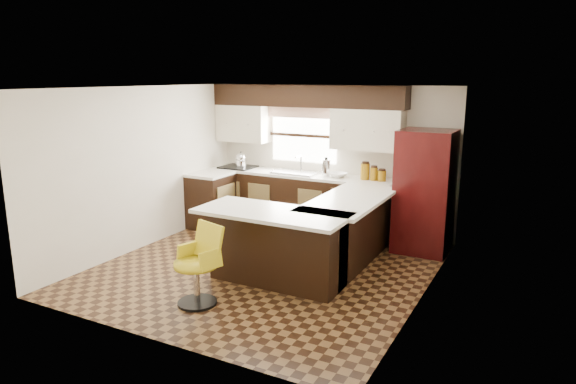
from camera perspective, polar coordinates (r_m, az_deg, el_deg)
The scene contains 30 objects.
floor at distance 7.05m, azimuth -2.47°, elevation -8.39°, with size 4.40×4.40×0.00m, color #49301A.
ceiling at distance 6.57m, azimuth -2.68°, elevation 11.51°, with size 4.40×4.40×0.00m, color silver.
wall_back at distance 8.65m, azimuth 4.80°, elevation 3.81°, with size 4.40×4.40×0.00m, color beige.
wall_front at distance 4.99m, azimuth -15.41°, elevation -3.36°, with size 4.40×4.40×0.00m, color beige.
wall_left at distance 7.96m, azimuth -15.77°, elevation 2.58°, with size 4.40×4.40×0.00m, color beige.
wall_right at distance 5.96m, azimuth 15.17°, elevation -0.73°, with size 4.40×4.40×0.00m, color beige.
base_cab_back at distance 8.71m, azimuth 1.21°, elevation -1.11°, with size 3.30×0.60×0.90m, color black.
base_cab_left at distance 8.86m, azimuth -8.53°, elevation -1.01°, with size 0.60×0.70×0.90m, color black.
counter_back at distance 8.61m, azimuth 1.22°, elevation 1.94°, with size 3.30×0.60×0.04m, color silver.
counter_left at distance 8.76m, azimuth -8.63°, elevation 1.99°, with size 0.60×0.70×0.04m, color silver.
soffit at distance 8.55m, azimuth 1.95°, elevation 10.62°, with size 3.40×0.35×0.36m, color black.
upper_cab_left at distance 9.18m, azimuth -5.01°, elevation 7.61°, with size 0.94×0.35×0.64m, color beige.
upper_cab_right at distance 8.18m, azimuth 8.80°, elevation 6.86°, with size 1.14×0.35×0.64m, color beige.
window_pane at distance 8.79m, azimuth 1.77°, elevation 6.30°, with size 1.20×0.02×0.90m, color white.
valance at distance 8.71m, azimuth 1.67°, elevation 8.82°, with size 1.30×0.06×0.18m, color #D19B93.
sink at distance 8.61m, azimuth 0.87°, elevation 2.20°, with size 0.75×0.45×0.03m, color #B2B2B7.
dishwasher at distance 8.08m, azimuth 6.67°, elevation -2.47°, with size 0.58×0.03×0.78m, color black.
cooktop at distance 9.18m, azimuth -5.56°, elevation 2.79°, with size 0.58×0.50×0.03m, color black.
peninsula_long at distance 7.06m, azimuth 6.41°, elevation -4.54°, with size 0.60×1.95×0.90m, color black.
peninsula_return at distance 6.43m, azimuth -1.18°, elevation -6.23°, with size 1.65×0.60×0.90m, color black.
counter_pen_long at distance 6.92m, azimuth 6.90°, elevation -0.86°, with size 0.84×1.95×0.04m, color silver.
counter_pen_return at distance 6.23m, azimuth -1.76°, elevation -2.32°, with size 1.89×0.84×0.04m, color silver.
refrigerator at distance 7.74m, azimuth 14.95°, elevation 0.06°, with size 0.77×0.74×1.80m, color #360909.
bar_chair at distance 5.91m, azimuth -10.21°, elevation -8.08°, with size 0.49×0.49×0.92m, color gold, non-canonical shape.
kettle at distance 9.12m, azimuth -5.25°, elevation 3.66°, with size 0.20×0.20×0.27m, color silver, non-canonical shape.
percolator at distance 8.38m, azimuth 4.24°, elevation 2.71°, with size 0.13×0.13×0.27m, color silver.
mixing_bowl at distance 8.32m, azimuth 5.55°, elevation 1.90°, with size 0.29×0.29×0.07m, color white.
canister_large at distance 8.16m, azimuth 8.55°, elevation 2.27°, with size 0.14×0.14×0.25m, color #895F0B.
canister_med at distance 8.12m, azimuth 9.51°, elevation 1.99°, with size 0.12×0.12×0.20m, color #895F0B.
canister_small at distance 8.09m, azimuth 10.38°, elevation 1.77°, with size 0.13×0.13×0.16m, color #895F0B.
Camera 1 is at (3.32, -5.67, 2.55)m, focal length 32.00 mm.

